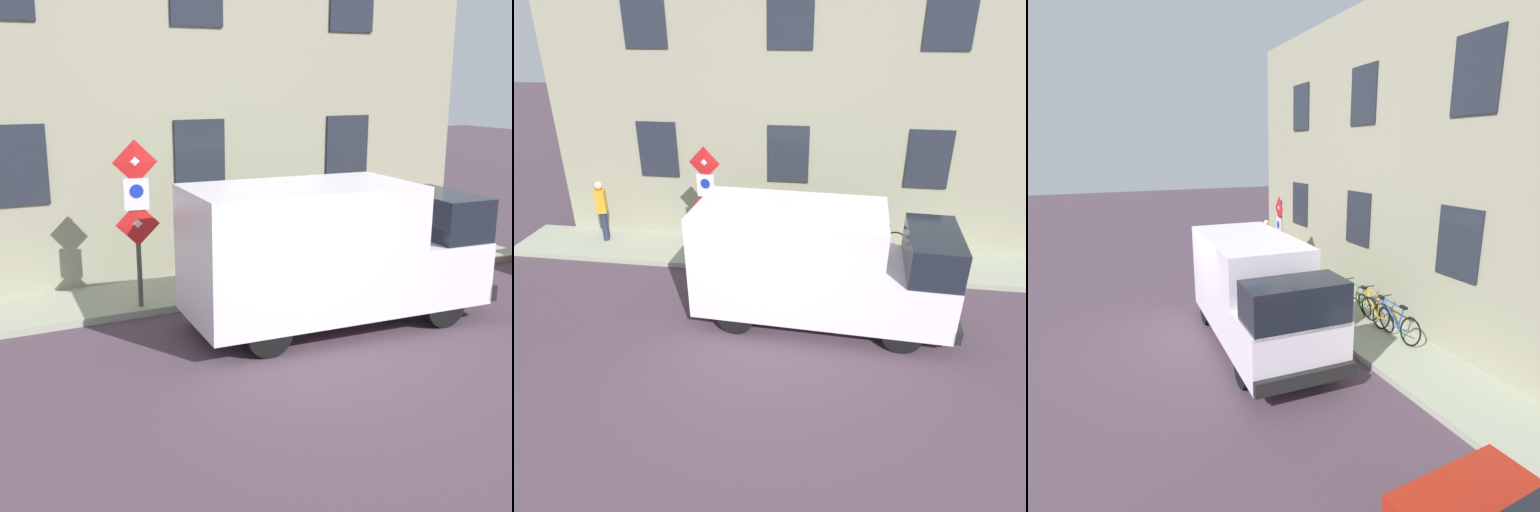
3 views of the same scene
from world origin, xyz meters
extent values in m
plane|color=#4A3845|center=(0.00, 0.00, 0.00)|extent=(80.00, 80.00, 0.00)
cube|color=#9CA28A|center=(3.54, 0.00, 0.07)|extent=(1.87, 15.10, 0.14)
cube|color=gray|center=(4.82, 0.00, 4.12)|extent=(0.70, 13.10, 8.24)
cube|color=#232833|center=(4.45, -3.60, 2.64)|extent=(0.06, 1.10, 1.50)
cube|color=#232833|center=(4.45, 0.00, 2.64)|extent=(0.06, 1.10, 1.50)
cube|color=#232833|center=(4.45, 3.60, 2.64)|extent=(0.06, 1.10, 1.50)
cube|color=#232833|center=(4.45, -3.60, 5.94)|extent=(0.06, 1.10, 1.50)
cube|color=#232833|center=(4.45, 0.00, 5.94)|extent=(0.06, 1.10, 1.50)
cube|color=#232833|center=(4.45, 3.60, 5.94)|extent=(0.06, 1.10, 1.50)
cylinder|color=#474C47|center=(2.85, 1.82, 1.58)|extent=(0.09, 0.09, 2.89)
pyramid|color=silver|center=(2.77, 1.83, 2.78)|extent=(0.11, 0.50, 0.50)
pyramid|color=red|center=(2.78, 1.83, 2.78)|extent=(0.10, 0.56, 0.56)
cube|color=white|center=(2.79, 1.83, 2.23)|extent=(0.10, 0.44, 0.56)
cylinder|color=#1933B2|center=(2.77, 1.83, 2.29)|extent=(0.04, 0.24, 0.24)
pyramid|color=silver|center=(2.77, 1.83, 1.68)|extent=(0.11, 0.50, 0.50)
pyramid|color=red|center=(2.78, 1.83, 1.68)|extent=(0.10, 0.56, 0.56)
cube|color=white|center=(0.94, -0.43, 1.41)|extent=(2.17, 3.89, 2.18)
cube|color=white|center=(0.82, -3.03, 0.87)|extent=(2.06, 1.49, 1.10)
cube|color=black|center=(0.81, -3.24, 1.77)|extent=(1.96, 1.07, 0.84)
cube|color=black|center=(0.78, -3.78, 0.50)|extent=(2.01, 0.25, 0.28)
cylinder|color=black|center=(1.71, -2.84, 0.38)|extent=(0.25, 0.77, 0.76)
cylinder|color=black|center=(-0.05, -2.76, 0.38)|extent=(0.25, 0.77, 0.76)
cylinder|color=black|center=(1.86, 0.49, 0.38)|extent=(0.25, 0.77, 0.76)
cylinder|color=black|center=(0.10, 0.57, 0.38)|extent=(0.25, 0.77, 0.76)
torus|color=black|center=(3.92, -1.92, 0.47)|extent=(0.15, 0.66, 0.66)
torus|color=black|center=(3.93, -2.97, 0.47)|extent=(0.15, 0.66, 0.66)
cylinder|color=#1E53B4|center=(3.92, -2.26, 0.68)|extent=(0.04, 0.60, 0.60)
cylinder|color=#1E53B4|center=(3.92, -2.33, 0.95)|extent=(0.04, 0.73, 0.07)
cylinder|color=#1E53B4|center=(3.93, -2.62, 0.66)|extent=(0.04, 0.19, 0.55)
cylinder|color=#1E53B4|center=(3.93, -2.76, 0.43)|extent=(0.04, 0.43, 0.12)
cylinder|color=#1E53B4|center=(3.92, -1.94, 0.72)|extent=(0.04, 0.09, 0.50)
cube|color=black|center=(3.93, -2.69, 0.97)|extent=(0.08, 0.20, 0.06)
cylinder|color=#262626|center=(3.92, -1.97, 1.02)|extent=(0.46, 0.04, 0.03)
torus|color=black|center=(3.98, -1.13, 0.47)|extent=(0.23, 0.67, 0.66)
torus|color=black|center=(3.87, -2.18, 0.47)|extent=(0.23, 0.67, 0.66)
cylinder|color=orange|center=(3.94, -1.47, 0.68)|extent=(0.10, 0.60, 0.60)
cylinder|color=orange|center=(3.94, -1.54, 0.95)|extent=(0.12, 0.73, 0.07)
cylinder|color=orange|center=(3.90, -1.83, 0.66)|extent=(0.06, 0.19, 0.55)
cylinder|color=orange|center=(3.89, -1.97, 0.43)|extent=(0.08, 0.43, 0.12)
cylinder|color=orange|center=(3.98, -1.16, 0.72)|extent=(0.05, 0.09, 0.50)
cube|color=black|center=(3.90, -1.91, 0.97)|extent=(0.10, 0.21, 0.06)
cylinder|color=#262626|center=(3.98, -1.18, 1.02)|extent=(0.46, 0.08, 0.03)
torus|color=black|center=(3.89, -0.35, 0.47)|extent=(0.15, 0.67, 0.66)
torus|color=black|center=(3.96, -1.39, 0.47)|extent=(0.15, 0.67, 0.66)
cylinder|color=green|center=(3.91, -0.68, 0.68)|extent=(0.07, 0.60, 0.60)
cylinder|color=green|center=(3.92, -0.76, 0.95)|extent=(0.08, 0.73, 0.07)
cylinder|color=green|center=(3.94, -1.04, 0.66)|extent=(0.05, 0.19, 0.55)
cylinder|color=green|center=(3.94, -1.18, 0.43)|extent=(0.06, 0.43, 0.12)
cylinder|color=green|center=(3.89, -0.37, 0.72)|extent=(0.04, 0.09, 0.50)
cube|color=black|center=(3.94, -1.12, 0.97)|extent=(0.09, 0.20, 0.06)
cylinder|color=#262626|center=(3.89, -0.40, 1.02)|extent=(0.46, 0.06, 0.03)
cylinder|color=#262B47|center=(3.68, 5.15, 0.56)|extent=(0.16, 0.16, 0.85)
cylinder|color=#262B47|center=(3.85, 5.21, 0.56)|extent=(0.16, 0.16, 0.85)
cube|color=orange|center=(3.77, 5.18, 1.30)|extent=(0.46, 0.38, 0.62)
sphere|color=beige|center=(3.77, 5.18, 1.75)|extent=(0.22, 0.22, 0.22)
cylinder|color=#2D5133|center=(2.95, -0.94, 0.59)|extent=(0.44, 0.44, 0.90)
camera|label=1|loc=(-8.45, 4.86, 4.18)|focal=46.37mm
camera|label=2|loc=(-7.57, -1.27, 5.79)|focal=32.30mm
camera|label=3|loc=(-2.45, -9.70, 4.53)|focal=29.12mm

